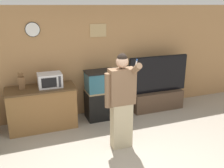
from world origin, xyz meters
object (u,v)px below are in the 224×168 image
object	(u,v)px
microwave	(50,80)
person_standing	(121,100)
counter_island	(42,108)
aquarium_on_stand	(103,95)
knife_block	(21,83)
tv_on_stand	(157,94)

from	to	relation	value
microwave	person_standing	size ratio (longest dim) A/B	0.27
counter_island	microwave	bearing A→B (deg)	2.15
microwave	person_standing	bearing A→B (deg)	-50.68
counter_island	aquarium_on_stand	xyz separation A→B (m)	(1.40, 0.02, 0.12)
knife_block	person_standing	world-z (taller)	person_standing
counter_island	aquarium_on_stand	size ratio (longest dim) A/B	1.26
microwave	aquarium_on_stand	size ratio (longest dim) A/B	0.43
knife_block	person_standing	distance (m)	2.18
person_standing	aquarium_on_stand	bearing A→B (deg)	85.81
aquarium_on_stand	microwave	bearing A→B (deg)	-179.39
knife_block	tv_on_stand	size ratio (longest dim) A/B	0.23
counter_island	knife_block	size ratio (longest dim) A/B	3.99
microwave	person_standing	xyz separation A→B (m)	(1.10, -1.34, -0.13)
counter_island	person_standing	world-z (taller)	person_standing
aquarium_on_stand	tv_on_stand	distance (m)	1.48
counter_island	aquarium_on_stand	bearing A→B (deg)	0.84
knife_block	aquarium_on_stand	bearing A→B (deg)	-1.31
knife_block	aquarium_on_stand	world-z (taller)	knife_block
aquarium_on_stand	person_standing	size ratio (longest dim) A/B	0.64
tv_on_stand	person_standing	size ratio (longest dim) A/B	0.89
tv_on_stand	person_standing	distance (m)	2.12
microwave	knife_block	bearing A→B (deg)	174.71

